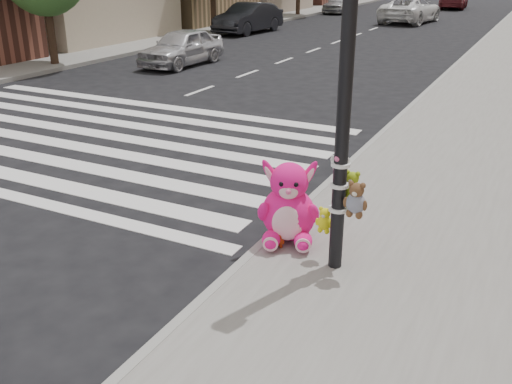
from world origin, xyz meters
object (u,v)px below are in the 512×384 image
Objects in this scene: car_silver_far at (182,47)px; car_white_near at (410,10)px; signal_pole at (345,134)px; pink_bunny at (289,208)px; red_teddy at (279,240)px; car_dark_far at (248,18)px.

car_silver_far is 19.18m from car_white_near.
signal_pole reaches higher than pink_bunny.
red_teddy is 0.05× the size of car_dark_far.
car_silver_far is at bearing 83.82° from car_white_near.
red_teddy is 24.23m from car_dark_far.
car_silver_far is at bearing -71.17° from car_dark_far.
pink_bunny is at bearing -56.11° from car_dark_far.
pink_bunny is (-0.81, 0.36, -1.20)m from signal_pole.
car_silver_far is 10.07m from car_dark_far.
car_dark_far is at bearing 105.36° from car_silver_far.
pink_bunny is at bearing 156.27° from signal_pole.
pink_bunny is at bearing 105.55° from car_white_near.
car_dark_far is (-11.61, 21.02, 0.15)m from pink_bunny.
car_dark_far is at bearing 105.75° from red_teddy.
car_silver_far reaches higher than pink_bunny.
car_dark_far is at bearing 97.22° from pink_bunny.
car_silver_far is (-9.20, 11.24, 0.05)m from pink_bunny.
pink_bunny is 0.21× the size of car_white_near.
red_teddy is (-0.01, -0.25, -0.35)m from pink_bunny.
red_teddy is (-0.83, 0.11, -1.55)m from signal_pole.
red_teddy is at bearing -56.42° from car_dark_far.
pink_bunny is 0.43m from red_teddy.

